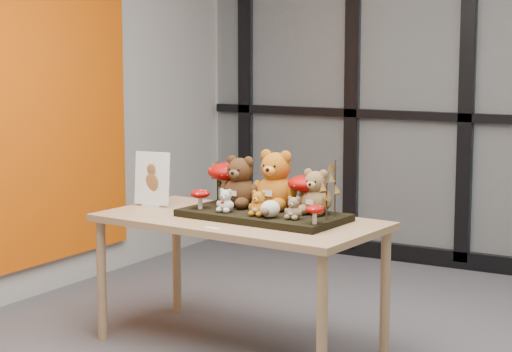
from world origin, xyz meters
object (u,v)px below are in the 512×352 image
Objects in this scene: display_table at (240,231)px; bear_brown_medium at (240,179)px; mushroom_front_right at (315,213)px; sign_holder at (152,181)px; plush_cream_hedgehog at (270,208)px; diorama_tray at (263,215)px; mushroom_front_left at (200,198)px; mushroom_back_right at (306,192)px; bear_tan_back at (316,189)px; bear_pooh_yellow at (276,176)px; mushroom_back_left at (228,181)px; bear_beige_small at (294,207)px; bear_small_yellow at (259,202)px; bear_white_bow at (226,199)px.

display_table is 5.08× the size of bear_brown_medium.
sign_holder reaches higher than mushroom_front_right.
diorama_tray is at bearing 136.42° from plush_cream_hedgehog.
display_table is at bearing 11.85° from mushroom_front_left.
bear_tan_back is at bearing -16.39° from mushroom_back_right.
bear_pooh_yellow reaches higher than diorama_tray.
bear_tan_back is 1.19× the size of mushroom_back_right.
mushroom_back_left is 2.39× the size of mushroom_front_right.
bear_pooh_yellow is at bearing 117.10° from plush_cream_hedgehog.
diorama_tray is 8.26× the size of mushroom_front_right.
bear_pooh_yellow is at bearing 143.36° from mushroom_front_right.
mushroom_back_right is 0.32m from mushroom_front_right.
bear_tan_back is 0.54m from mushroom_back_left.
display_table is 14.82× the size of mushroom_front_right.
mushroom_back_right is 1.85× the size of mushroom_front_left.
display_table is at bearing -13.12° from sign_holder.
bear_beige_small is at bearing -18.62° from bear_brown_medium.
plush_cream_hedgehog is 0.82m from sign_holder.
plush_cream_hedgehog is (0.07, -0.01, -0.02)m from bear_small_yellow.
bear_white_bow is 1.40× the size of plush_cream_hedgehog.
mushroom_front_right is (0.18, -0.26, -0.05)m from mushroom_back_right.
sign_holder is at bearing 174.87° from bear_small_yellow.
mushroom_front_right is 1.08m from sign_holder.
display_table is at bearing 165.83° from plush_cream_hedgehog.
bear_brown_medium is 2.24× the size of bear_white_bow.
display_table is 0.51m from mushroom_front_right.
bear_beige_small is at bearing 13.89° from plush_cream_hedgehog.
bear_pooh_yellow reaches higher than bear_beige_small.
sign_holder is (-0.52, -0.06, -0.04)m from bear_brown_medium.
mushroom_front_right is at bearing -60.10° from bear_tan_back.
bear_beige_small reaches higher than diorama_tray.
bear_beige_small is (0.34, -0.05, 0.16)m from display_table.
bear_small_yellow is (-0.22, -0.19, -0.05)m from bear_tan_back.
mushroom_front_left is (-0.57, -0.17, -0.07)m from bear_tan_back.
plush_cream_hedgehog is at bearing -16.63° from sign_holder.
mushroom_back_right is (0.37, 0.03, -0.04)m from bear_brown_medium.
sign_holder is (-0.81, 0.13, 0.05)m from plush_cream_hedgehog.
bear_beige_small is (0.22, -0.21, -0.10)m from bear_pooh_yellow.
bear_small_yellow reaches higher than bear_beige_small.
display_table is at bearing -153.49° from mushroom_back_right.
bear_white_bow reaches higher than mushroom_front_right.
bear_brown_medium is 0.43m from bear_tan_back.
bear_tan_back is 2.63× the size of plush_cream_hedgehog.
plush_cream_hedgehog is at bearing -3.74° from mushroom_front_left.
plush_cream_hedgehog is (0.29, -0.19, -0.10)m from bear_brown_medium.
plush_cream_hedgehog is at bearing -109.86° from mushroom_back_right.
plush_cream_hedgehog is 0.43m from mushroom_front_left.
display_table is 0.39m from mushroom_back_right.
bear_pooh_yellow is (0.01, 0.11, 0.18)m from diorama_tray.
bear_white_bow is (0.02, -0.17, -0.08)m from bear_brown_medium.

